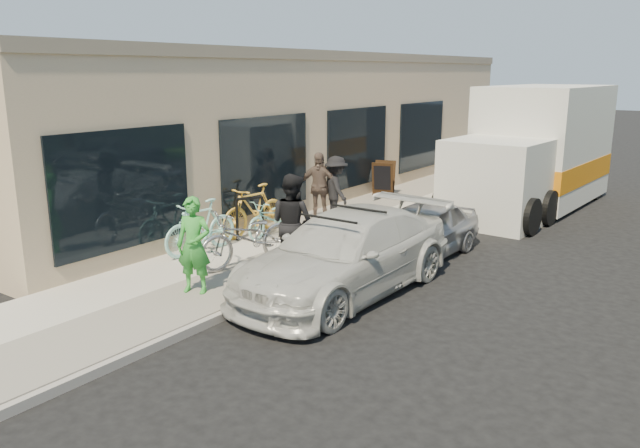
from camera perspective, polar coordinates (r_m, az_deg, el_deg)
The scene contains 17 objects.
ground at distance 9.93m, azimuth -4.42°, elevation -8.15°, with size 120.00×120.00×0.00m, color black.
sidewalk at distance 13.30m, azimuth -2.74°, elevation -2.04°, with size 3.00×34.00×0.15m, color #B8B1A6.
curb at distance 12.44m, azimuth 2.88°, elevation -3.22°, with size 0.12×34.00×0.13m, color gray.
storefront at distance 18.80m, azimuth -1.12°, elevation 8.99°, with size 3.60×20.00×4.22m.
bike_rack at distance 13.55m, azimuth -6.45°, elevation 0.97°, with size 0.30×0.62×0.93m.
sandwich_board at distance 18.32m, azimuth 5.82°, elevation 4.18°, with size 0.77×0.78×1.00m.
sedan_white at distance 10.59m, azimuth 2.35°, elevation -2.75°, with size 2.14×4.83×1.42m.
sedan_silver at distance 12.77m, azimuth 9.26°, elevation -0.60°, with size 1.34×3.32×1.13m, color #A1A1A6.
moving_truck at distance 18.34m, azimuth 19.07°, elevation 6.06°, with size 2.80×6.83×3.31m.
tandem_bike at distance 11.71m, azimuth -6.58°, elevation -1.19°, with size 0.72×2.07×1.09m, color #A9A9AB.
woman_rider at distance 10.35m, azimuth -11.45°, elevation -1.92°, with size 0.58×0.38×1.60m, color green.
man_standing at distance 11.26m, azimuth -2.56°, elevation 0.13°, with size 0.87×0.68×1.79m, color black.
cruiser_bike_a at distance 12.66m, azimuth -10.86°, elevation -0.25°, with size 0.50×1.77×1.07m, color #94DDD2.
cruiser_bike_b at distance 13.80m, azimuth -4.45°, elevation 0.60°, with size 0.55×1.56×0.82m, color #94DDD2.
cruiser_bike_c at distance 13.88m, azimuth -6.06°, elevation 1.28°, with size 0.53×1.86×1.12m, color gold.
bystander_a at distance 15.04m, azimuth 1.48°, elevation 3.23°, with size 1.03×0.59×1.59m, color black.
bystander_b at distance 15.04m, azimuth -0.13°, elevation 3.41°, with size 0.98×0.41×1.68m, color brown.
Camera 1 is at (5.96, -7.02, 3.71)m, focal length 35.00 mm.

